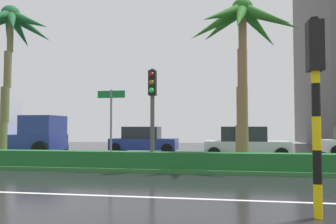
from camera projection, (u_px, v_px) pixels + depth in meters
ground_plane at (121, 165)px, 15.42m from camera, size 90.00×42.00×0.10m
near_lane_divider_stripe at (38, 193)px, 8.52m from camera, size 81.00×0.14×0.01m
median_strip at (114, 164)px, 14.44m from camera, size 85.50×4.00×0.15m
median_hedge at (102, 159)px, 13.07m from camera, size 76.50×0.70×0.60m
palm_tree_mid_left at (9, 34)px, 16.17m from camera, size 4.13×4.03×7.48m
palm_tree_centre_left at (242, 33)px, 14.13m from camera, size 4.76×4.61×7.03m
traffic_signal_median_right at (152, 99)px, 12.81m from camera, size 0.28×0.43×3.79m
street_name_sign at (111, 117)px, 12.91m from camera, size 1.10×0.08×3.00m
traffic_signal_foreground at (315, 79)px, 6.34m from camera, size 0.28×0.43×3.79m
box_truck_lead at (8, 130)px, 19.83m from camera, size 6.40×2.64×3.46m
car_in_traffic_leading at (143, 140)px, 21.68m from camera, size 4.30×2.02×1.72m
car_in_traffic_second at (245, 144)px, 17.59m from camera, size 4.30×2.02×1.72m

